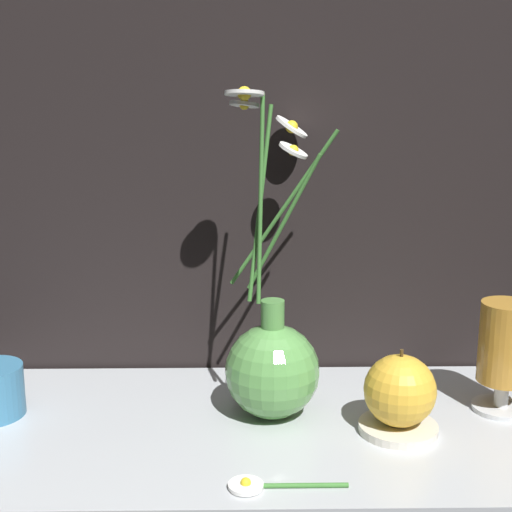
% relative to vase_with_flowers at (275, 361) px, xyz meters
% --- Properties ---
extents(ground_plane, '(6.00, 6.00, 0.00)m').
position_rel_vase_with_flowers_xyz_m(ground_plane, '(-0.03, -0.03, -0.08)').
color(ground_plane, black).
extents(shelf, '(0.77, 0.36, 0.01)m').
position_rel_vase_with_flowers_xyz_m(shelf, '(-0.03, -0.03, -0.08)').
color(shelf, '#B2B7BC').
rests_on(shelf, ground_plane).
extents(vase_with_flowers, '(0.14, 0.21, 0.39)m').
position_rel_vase_with_flowers_xyz_m(vase_with_flowers, '(0.00, 0.00, 0.00)').
color(vase_with_flowers, '#59994C').
rests_on(vase_with_flowers, shelf).
extents(tea_glass, '(0.07, 0.07, 0.14)m').
position_rel_vase_with_flowers_xyz_m(tea_glass, '(0.29, 0.01, 0.01)').
color(tea_glass, silver).
rests_on(tea_glass, shelf).
extents(saucer_plate, '(0.09, 0.09, 0.01)m').
position_rel_vase_with_flowers_xyz_m(saucer_plate, '(0.15, -0.05, -0.06)').
color(saucer_plate, silver).
rests_on(saucer_plate, shelf).
extents(orange_fruit, '(0.08, 0.08, 0.09)m').
position_rel_vase_with_flowers_xyz_m(orange_fruit, '(0.15, -0.05, -0.02)').
color(orange_fruit, gold).
rests_on(orange_fruit, saucer_plate).
extents(loose_daisy, '(0.12, 0.04, 0.01)m').
position_rel_vase_with_flowers_xyz_m(loose_daisy, '(-0.02, -0.17, -0.07)').
color(loose_daisy, '#3D7A33').
rests_on(loose_daisy, shelf).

